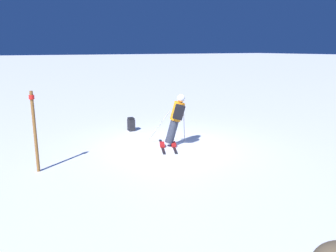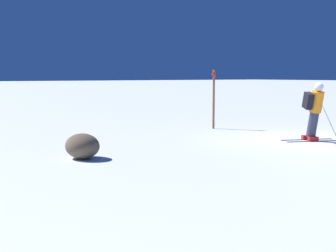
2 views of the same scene
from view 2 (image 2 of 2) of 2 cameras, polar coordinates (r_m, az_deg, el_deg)
ground_plane at (r=13.92m, az=17.17°, el=-1.75°), size 300.00×300.00×0.00m
skier at (r=13.65m, az=17.40°, el=2.00°), size 1.33×1.64×1.70m
exposed_boulder_1 at (r=10.61m, az=-10.40°, el=-2.42°), size 0.87×0.74×0.57m
trail_marker at (r=16.38m, az=5.59°, el=3.59°), size 0.13×0.13×2.05m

